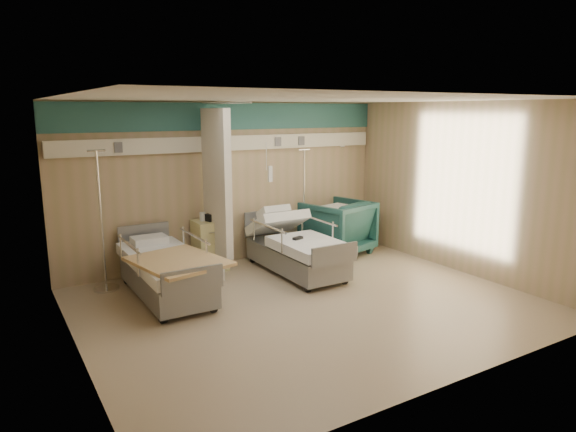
{
  "coord_description": "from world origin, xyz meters",
  "views": [
    {
      "loc": [
        -3.75,
        -5.63,
        2.65
      ],
      "look_at": [
        0.02,
        0.6,
        1.15
      ],
      "focal_mm": 32.0,
      "sensor_mm": 36.0,
      "label": 1
    }
  ],
  "objects": [
    {
      "name": "ground",
      "position": [
        0.0,
        0.0,
        0.0
      ],
      "size": [
        6.0,
        5.0,
        0.0
      ],
      "primitive_type": "cube",
      "color": "gray",
      "rests_on": "ground"
    },
    {
      "name": "room_walls",
      "position": [
        -0.03,
        0.25,
        1.86
      ],
      "size": [
        6.04,
        5.04,
        2.82
      ],
      "color": "tan",
      "rests_on": "ground"
    },
    {
      "name": "bed_right",
      "position": [
        0.6,
        1.3,
        0.32
      ],
      "size": [
        1.0,
        2.16,
        0.63
      ],
      "primitive_type": null,
      "color": "white",
      "rests_on": "ground"
    },
    {
      "name": "bed_left",
      "position": [
        -1.6,
        1.3,
        0.32
      ],
      "size": [
        1.0,
        2.16,
        0.63
      ],
      "primitive_type": null,
      "color": "white",
      "rests_on": "ground"
    },
    {
      "name": "bedside_cabinet",
      "position": [
        -0.55,
        2.2,
        0.42
      ],
      "size": [
        0.5,
        0.48,
        0.85
      ],
      "primitive_type": "cube",
      "color": "#DDD58A",
      "rests_on": "ground"
    },
    {
      "name": "visitor_armchair",
      "position": [
        1.89,
        1.9,
        0.51
      ],
      "size": [
        1.31,
        1.34,
        1.01
      ],
      "primitive_type": "imported",
      "rotation": [
        0.0,
        0.0,
        3.38
      ],
      "color": "#1F4E4A",
      "rests_on": "ground"
    },
    {
      "name": "waffle_blanket",
      "position": [
        1.87,
        1.88,
        1.05
      ],
      "size": [
        0.73,
        0.68,
        0.07
      ],
      "primitive_type": "cube",
      "rotation": [
        0.0,
        0.0,
        3.36
      ],
      "color": "white",
      "rests_on": "visitor_armchair"
    },
    {
      "name": "iv_stand_right",
      "position": [
        1.33,
        2.19,
        0.4
      ],
      "size": [
        0.35,
        0.35,
        1.97
      ],
      "rotation": [
        0.0,
        0.0,
        0.18
      ],
      "color": "silver",
      "rests_on": "ground"
    },
    {
      "name": "iv_stand_left",
      "position": [
        -2.29,
        2.09,
        0.43
      ],
      "size": [
        0.38,
        0.38,
        2.1
      ],
      "rotation": [
        0.0,
        0.0,
        -0.03
      ],
      "color": "silver",
      "rests_on": "ground"
    },
    {
      "name": "call_remote",
      "position": [
        0.5,
        1.09,
        0.65
      ],
      "size": [
        0.19,
        0.12,
        0.04
      ],
      "primitive_type": "cube",
      "rotation": [
        0.0,
        0.0,
        0.28
      ],
      "color": "black",
      "rests_on": "bed_right"
    },
    {
      "name": "tan_blanket",
      "position": [
        -1.57,
        0.84,
        0.65
      ],
      "size": [
        1.26,
        1.47,
        0.04
      ],
      "primitive_type": "cube",
      "rotation": [
        0.0,
        0.0,
        0.2
      ],
      "color": "tan",
      "rests_on": "bed_left"
    },
    {
      "name": "toiletry_bag",
      "position": [
        -0.5,
        2.16,
        0.91
      ],
      "size": [
        0.26,
        0.21,
        0.12
      ],
      "primitive_type": "cube",
      "rotation": [
        0.0,
        0.0,
        0.35
      ],
      "color": "black",
      "rests_on": "bedside_cabinet"
    },
    {
      "name": "white_cup",
      "position": [
        -0.65,
        2.23,
        0.92
      ],
      "size": [
        0.13,
        0.13,
        0.14
      ],
      "primitive_type": "cylinder",
      "rotation": [
        0.0,
        0.0,
        0.39
      ],
      "color": "white",
      "rests_on": "bedside_cabinet"
    }
  ]
}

